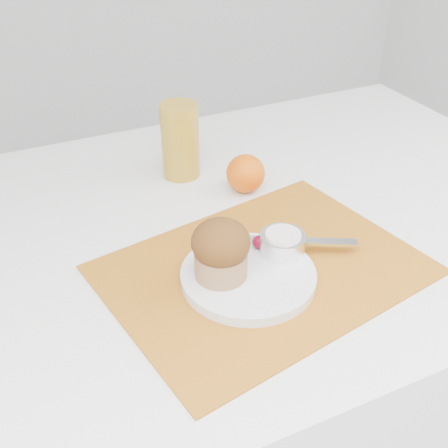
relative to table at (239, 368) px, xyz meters
name	(u,v)px	position (x,y,z in m)	size (l,w,h in m)	color
table	(239,368)	(0.00, 0.00, 0.00)	(1.20, 0.80, 0.75)	white
placemat	(263,269)	(-0.04, -0.15, 0.38)	(0.44, 0.32, 0.00)	#AF6518
plate	(248,276)	(-0.07, -0.16, 0.39)	(0.19, 0.19, 0.02)	white
ramekin	(283,243)	(-0.01, -0.14, 0.41)	(0.07, 0.07, 0.03)	white
cream	(283,235)	(-0.01, -0.14, 0.42)	(0.05, 0.05, 0.01)	white
raspberry_near	(239,243)	(-0.06, -0.11, 0.40)	(0.02, 0.02, 0.02)	#63021A
raspberry_far	(259,242)	(-0.03, -0.12, 0.40)	(0.02, 0.02, 0.02)	#560215
butter_knife	(292,241)	(0.02, -0.13, 0.40)	(0.19, 0.02, 0.00)	silver
orange	(246,174)	(0.04, 0.07, 0.41)	(0.07, 0.07, 0.07)	#F26208
juice_glass	(180,141)	(-0.04, 0.17, 0.44)	(0.07, 0.07, 0.14)	#B98E22
muffin	(221,249)	(-0.11, -0.15, 0.44)	(0.09, 0.09, 0.09)	#B08055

